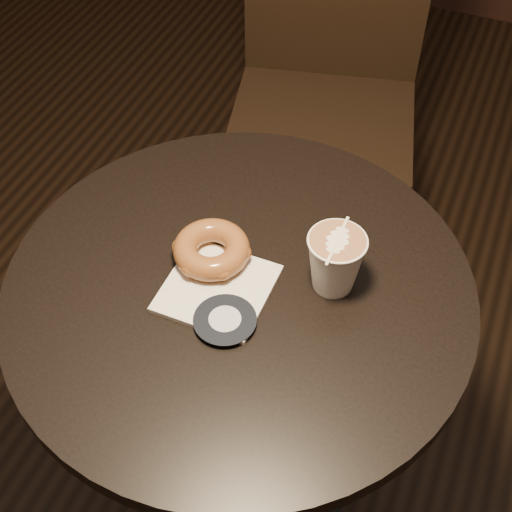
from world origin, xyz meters
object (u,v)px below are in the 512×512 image
pastry_bag (217,288)px  chair (329,56)px  doughnut (211,249)px  cafe_table (241,357)px  latte_cup (335,262)px

pastry_bag → chair: bearing=97.0°
pastry_bag → doughnut: (-0.03, 0.05, 0.02)m
pastry_bag → doughnut: 0.06m
chair → doughnut: (0.07, -0.80, 0.17)m
cafe_table → latte_cup: size_ratio=7.89×
chair → pastry_bag: (0.10, -0.85, 0.14)m
cafe_table → latte_cup: 0.28m
cafe_table → chair: chair is taller
cafe_table → latte_cup: latte_cup is taller
cafe_table → pastry_bag: bearing=-134.0°
cafe_table → chair: bearing=98.4°
chair → doughnut: bearing=-98.4°
cafe_table → latte_cup: (0.13, 0.05, 0.25)m
latte_cup → doughnut: bearing=-171.4°
chair → latte_cup: size_ratio=11.50×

